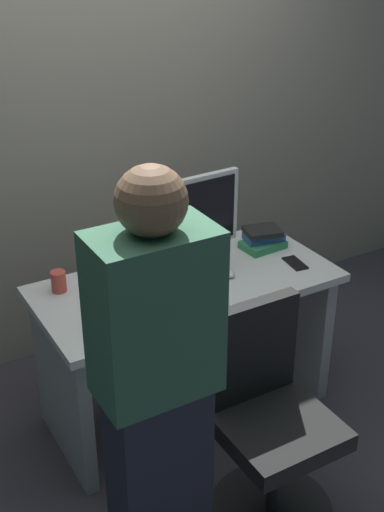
{
  "coord_description": "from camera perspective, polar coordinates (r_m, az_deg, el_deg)",
  "views": [
    {
      "loc": [
        -1.36,
        -2.38,
        2.28
      ],
      "look_at": [
        0.0,
        -0.05,
        0.9
      ],
      "focal_mm": 47.46,
      "sensor_mm": 36.0,
      "label": 1
    }
  ],
  "objects": [
    {
      "name": "monitor",
      "position": [
        3.14,
        -0.29,
        3.14
      ],
      "size": [
        0.54,
        0.15,
        0.46
      ],
      "color": "silver",
      "rests_on": "desk"
    },
    {
      "name": "desk",
      "position": [
        3.26,
        -0.44,
        -5.65
      ],
      "size": [
        1.41,
        0.67,
        0.75
      ],
      "color": "white",
      "rests_on": "ground"
    },
    {
      "name": "cell_phone",
      "position": [
        3.32,
        8.69,
        -0.59
      ],
      "size": [
        0.09,
        0.15,
        0.01
      ],
      "primitive_type": "cube",
      "rotation": [
        0.0,
        0.0,
        -0.13
      ],
      "color": "black",
      "rests_on": "desk"
    },
    {
      "name": "book_stack",
      "position": [
        3.45,
        6.01,
        1.46
      ],
      "size": [
        0.23,
        0.18,
        0.1
      ],
      "color": "#338C59",
      "rests_on": "desk"
    },
    {
      "name": "ground_plane",
      "position": [
        3.57,
        -0.41,
        -12.61
      ],
      "size": [
        9.0,
        9.0,
        0.0
      ],
      "primitive_type": "plane",
      "color": "#3D3842"
    },
    {
      "name": "cup_by_monitor",
      "position": [
        3.09,
        -11.18,
        -2.12
      ],
      "size": [
        0.07,
        0.07,
        0.1
      ],
      "primitive_type": "cylinder",
      "color": "#D84C3F",
      "rests_on": "desk"
    },
    {
      "name": "cup_near_keyboard",
      "position": [
        2.81,
        -7.58,
        -5.08
      ],
      "size": [
        0.08,
        0.08,
        0.09
      ],
      "primitive_type": "cylinder",
      "color": "#D84C3F",
      "rests_on": "desk"
    },
    {
      "name": "keyboard",
      "position": [
        3.05,
        -1.51,
        -2.85
      ],
      "size": [
        0.44,
        0.15,
        0.02
      ],
      "primitive_type": "cube",
      "rotation": [
        0.0,
        0.0,
        -0.05
      ],
      "color": "white",
      "rests_on": "desk"
    },
    {
      "name": "wall_back",
      "position": [
        3.64,
        -7.81,
        14.52
      ],
      "size": [
        6.4,
        0.1,
        3.0
      ],
      "primitive_type": "cube",
      "color": "#9E9384",
      "rests_on": "ground"
    },
    {
      "name": "office_chair",
      "position": [
        2.82,
        6.43,
        -14.09
      ],
      "size": [
        0.52,
        0.52,
        0.94
      ],
      "color": "black",
      "rests_on": "ground"
    },
    {
      "name": "person_at_desk",
      "position": [
        2.32,
        -2.99,
        -11.28
      ],
      "size": [
        0.4,
        0.24,
        1.64
      ],
      "color": "#262838",
      "rests_on": "ground"
    },
    {
      "name": "mouse",
      "position": [
        3.18,
        2.99,
        -1.38
      ],
      "size": [
        0.06,
        0.1,
        0.03
      ],
      "primitive_type": "ellipsoid",
      "color": "white",
      "rests_on": "desk"
    }
  ]
}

